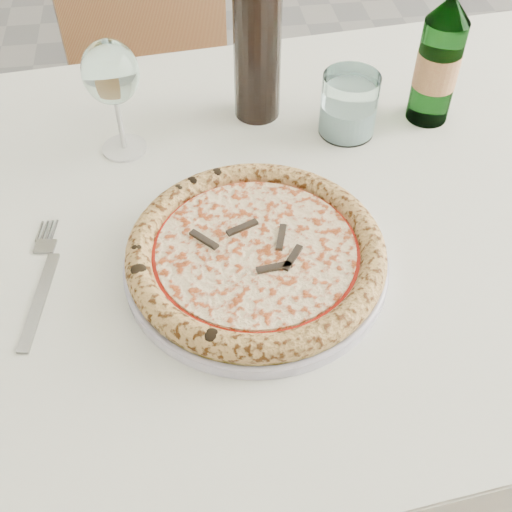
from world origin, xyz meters
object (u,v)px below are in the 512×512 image
object	(u,v)px
wine_glass	(111,75)
wine_bottle	(257,41)
dining_table	(246,259)
beer_bottle	(439,60)
chair_far	(160,70)
pizza	(256,252)
tumbler	(348,109)
plate	(256,262)

from	to	relation	value
wine_glass	wine_bottle	world-z (taller)	wine_bottle
dining_table	wine_glass	world-z (taller)	wine_glass
dining_table	beer_bottle	bearing A→B (deg)	28.90
dining_table	beer_bottle	distance (m)	0.39
dining_table	chair_far	distance (m)	0.75
pizza	wine_bottle	world-z (taller)	wine_bottle
tumbler	beer_bottle	distance (m)	0.14
plate	wine_bottle	distance (m)	0.33
beer_bottle	wine_bottle	xyz separation A→B (m)	(-0.25, 0.05, 0.02)
chair_far	tumbler	bearing A→B (deg)	-65.01
dining_table	pizza	bearing A→B (deg)	-90.00
wine_glass	wine_bottle	distance (m)	0.21
plate	wine_glass	world-z (taller)	wine_glass
dining_table	pizza	xyz separation A→B (m)	(-0.00, -0.10, 0.12)
wine_bottle	wine_glass	bearing A→B (deg)	-162.93
chair_far	beer_bottle	world-z (taller)	beer_bottle
tumbler	wine_bottle	world-z (taller)	wine_bottle
plate	tumbler	distance (m)	0.30
plate	wine_bottle	world-z (taller)	wine_bottle
pizza	dining_table	bearing A→B (deg)	90.00
dining_table	tumbler	world-z (taller)	tumbler
plate	pizza	world-z (taller)	pizza
dining_table	wine_bottle	bearing A→B (deg)	77.47
plate	pizza	bearing A→B (deg)	147.99
dining_table	beer_bottle	world-z (taller)	beer_bottle
beer_bottle	wine_bottle	distance (m)	0.25
wine_glass	wine_bottle	xyz separation A→B (m)	(0.20, 0.06, -0.00)
pizza	beer_bottle	bearing A→B (deg)	41.67
pizza	plate	bearing A→B (deg)	-32.01
dining_table	pizza	size ratio (longest dim) A/B	4.85
chair_far	pizza	size ratio (longest dim) A/B	3.10
pizza	tumbler	xyz separation A→B (m)	(0.17, 0.25, 0.01)
dining_table	tumbler	bearing A→B (deg)	40.89
dining_table	beer_bottle	size ratio (longest dim) A/B	6.15
chair_far	plate	bearing A→B (deg)	-82.95
tumbler	wine_glass	bearing A→B (deg)	179.38
beer_bottle	wine_bottle	size ratio (longest dim) A/B	0.87
tumbler	chair_far	bearing A→B (deg)	114.99
plate	tumbler	xyz separation A→B (m)	(0.17, 0.25, 0.03)
chair_far	tumbler	world-z (taller)	chair_far
chair_far	plate	size ratio (longest dim) A/B	3.02
pizza	wine_glass	size ratio (longest dim) A/B	1.81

